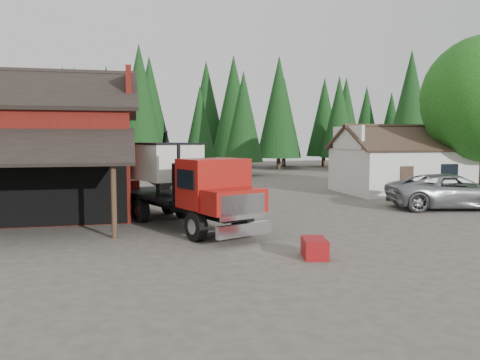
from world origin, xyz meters
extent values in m
plane|color=#4D463D|center=(0.00, 0.00, 0.00)|extent=(120.00, 120.00, 0.00)
cube|color=maroon|center=(-11.00, 10.00, 2.50)|extent=(12.00, 10.00, 5.00)
cube|color=black|center=(-11.00, 12.50, 6.00)|extent=(12.80, 5.53, 2.35)
cube|color=maroon|center=(-5.00, 10.00, 6.00)|extent=(0.25, 7.00, 2.00)
cylinder|color=#382619|center=(-5.60, 2.10, 1.40)|extent=(0.20, 0.20, 2.80)
cube|color=silver|center=(13.00, 13.00, 1.50)|extent=(8.00, 6.00, 3.00)
cube|color=#38281E|center=(13.00, 11.50, 3.75)|extent=(8.60, 3.42, 1.80)
cube|color=#38281E|center=(13.00, 14.50, 3.75)|extent=(8.60, 3.42, 1.80)
cube|color=silver|center=(9.00, 13.00, 3.75)|extent=(0.20, 4.20, 1.50)
cube|color=silver|center=(17.00, 13.00, 3.75)|extent=(0.20, 4.20, 1.50)
cube|color=#38281E|center=(11.50, 9.98, 1.00)|extent=(0.90, 0.06, 2.00)
cube|color=black|center=(14.50, 9.98, 1.60)|extent=(1.20, 0.06, 1.00)
sphere|color=#145914|center=(15.80, 10.80, 5.00)|extent=(4.40, 4.40, 4.40)
cylinder|color=#382619|center=(6.00, 30.00, 0.80)|extent=(0.44, 0.44, 1.60)
cone|color=black|center=(6.00, 30.00, 5.90)|extent=(3.96, 3.96, 9.00)
cylinder|color=#382619|center=(22.00, 26.00, 0.80)|extent=(0.44, 0.44, 1.60)
cone|color=black|center=(22.00, 26.00, 6.90)|extent=(4.84, 4.84, 11.00)
cylinder|color=#382619|center=(-4.00, 34.00, 0.80)|extent=(0.44, 0.44, 1.60)
cone|color=black|center=(-4.00, 34.00, 7.40)|extent=(5.28, 5.28, 12.00)
cylinder|color=black|center=(-2.74, 0.89, 0.54)|extent=(0.74, 1.13, 1.08)
cylinder|color=black|center=(-0.84, 1.69, 0.54)|extent=(0.74, 1.13, 1.08)
cylinder|color=black|center=(-4.57, 5.22, 0.54)|extent=(0.74, 1.13, 1.08)
cylinder|color=black|center=(-2.68, 6.03, 0.54)|extent=(0.74, 1.13, 1.08)
cylinder|color=black|center=(-5.11, 6.49, 0.54)|extent=(0.74, 1.13, 1.08)
cylinder|color=black|center=(-3.21, 7.29, 0.54)|extent=(0.74, 1.13, 1.08)
cube|color=black|center=(-3.01, 4.18, 0.93)|extent=(4.28, 8.18, 0.39)
cube|color=silver|center=(-1.20, -0.11, 0.54)|extent=(2.15, 1.04, 0.44)
cube|color=silver|center=(-1.24, -0.02, 1.32)|extent=(1.75, 0.82, 0.88)
cube|color=maroon|center=(-1.47, 0.52, 1.47)|extent=(2.53, 2.03, 0.83)
cube|color=maroon|center=(-1.96, 1.70, 2.01)|extent=(2.82, 2.45, 1.81)
cube|color=black|center=(-1.66, 0.98, 2.30)|extent=(1.93, 0.87, 0.88)
cylinder|color=black|center=(-3.21, 2.13, 2.55)|extent=(0.18, 0.18, 1.76)
cube|color=black|center=(-2.34, 2.60, 1.96)|extent=(2.26, 1.04, 1.57)
cube|color=black|center=(-3.55, 5.44, 1.20)|extent=(4.52, 6.21, 0.16)
cube|color=beige|center=(-3.55, 5.44, 2.65)|extent=(3.34, 3.86, 1.57)
cone|color=beige|center=(-3.55, 5.44, 1.67)|extent=(2.83, 2.83, 0.69)
cube|color=black|center=(-3.55, 5.44, 3.45)|extent=(3.47, 3.99, 0.08)
cylinder|color=black|center=(-3.54, 6.94, 2.55)|extent=(0.47, 2.17, 2.99)
cube|color=maroon|center=(-5.01, 7.38, 1.47)|extent=(0.85, 0.95, 0.44)
cylinder|color=silver|center=(-1.17, 2.72, 0.83)|extent=(0.89, 1.12, 0.55)
imported|color=#93969A|center=(11.42, 5.67, 0.91)|extent=(7.08, 4.40, 1.83)
cube|color=maroon|center=(0.51, -2.25, 0.30)|extent=(0.91, 1.22, 0.60)
camera|label=1|loc=(-4.94, -15.52, 3.64)|focal=35.00mm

